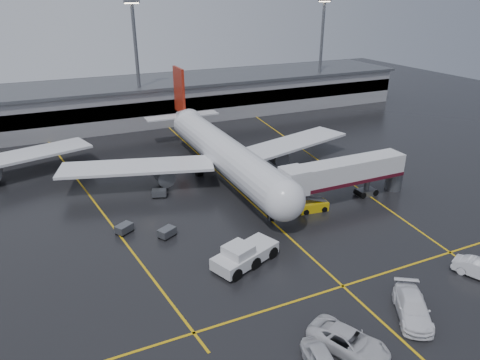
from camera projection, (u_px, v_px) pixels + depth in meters
name	position (u px, v px, depth m)	size (l,w,h in m)	color
ground	(247.00, 199.00, 61.50)	(220.00, 220.00, 0.00)	black
apron_line_centre	(247.00, 199.00, 61.50)	(0.25, 90.00, 0.02)	gold
apron_line_stop	(343.00, 286.00, 43.12)	(60.00, 0.25, 0.02)	gold
apron_line_left	(90.00, 196.00, 62.18)	(0.25, 70.00, 0.02)	gold
apron_line_right	(315.00, 158.00, 76.76)	(0.25, 70.00, 0.02)	gold
terminal	(157.00, 99.00, 99.85)	(122.00, 19.00, 8.60)	gray
light_mast_mid	(137.00, 58.00, 88.98)	(3.00, 1.20, 25.45)	#595B60
light_mast_right	(321.00, 48.00, 106.25)	(3.00, 1.20, 25.45)	#595B60
main_airliner	(220.00, 150.00, 67.95)	(48.80, 45.60, 14.10)	silver
jet_bridge	(345.00, 174.00, 59.50)	(19.90, 3.40, 6.05)	silver
pushback_tractor	(244.00, 255.00, 46.25)	(8.18, 5.61, 2.71)	silver
belt_loader	(313.00, 206.00, 57.90)	(4.16, 2.28, 2.53)	gold
service_van_a	(349.00, 342.00, 35.00)	(3.07, 6.65, 1.85)	silver
service_van_b	(413.00, 308.00, 38.74)	(2.65, 6.52, 1.89)	white
baggage_cart_a	(167.00, 232.00, 51.66)	(2.38, 2.11, 1.12)	#595B60
baggage_cart_b	(124.00, 228.00, 52.51)	(2.39, 2.18, 1.12)	#595B60
baggage_cart_c	(159.00, 193.00, 61.79)	(2.31, 1.86, 1.12)	#595B60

